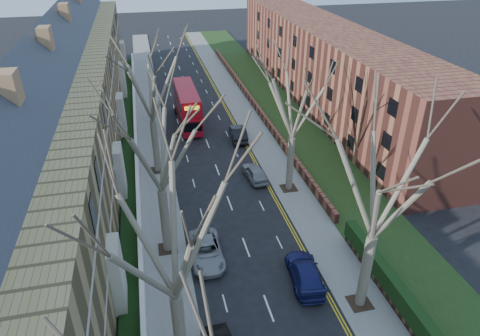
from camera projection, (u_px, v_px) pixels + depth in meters
pavement_left at (150, 127)px, 51.09m from camera, size 3.00×102.00×0.12m
pavement_right at (247, 118)px, 53.43m from camera, size 3.00×102.00×0.12m
terrace_left at (65, 114)px, 40.12m from camera, size 9.70×78.00×13.60m
flats_right at (324, 64)px, 56.65m from camera, size 13.97×54.00×10.00m
front_wall_left at (137, 154)px, 43.70m from camera, size 0.30×78.00×1.00m
grass_verge_right at (282, 114)px, 54.27m from camera, size 6.00×102.00×0.06m
tree_left_mid at (169, 227)px, 18.48m from camera, size 10.50×10.50×14.71m
tree_left_far at (156, 137)px, 27.12m from camera, size 10.15×10.15×14.22m
tree_left_dist at (148, 76)px, 37.14m from camera, size 10.50×10.50×14.71m
tree_right_mid at (384, 174)px, 22.40m from camera, size 10.50×10.50×14.71m
tree_right_far at (295, 92)px, 34.44m from camera, size 10.15×10.15×14.22m
double_decker_bus at (187, 107)px, 51.10m from camera, size 2.62×10.06×4.24m
car_left_far at (206, 251)px, 30.53m from camera, size 2.33×4.92×1.36m
car_right_near at (305, 273)px, 28.55m from camera, size 2.53×5.06×1.41m
car_right_mid at (255, 172)px, 40.27m from camera, size 1.99×4.19×1.38m
car_right_far at (238, 133)px, 47.79m from camera, size 1.96×4.69×1.51m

